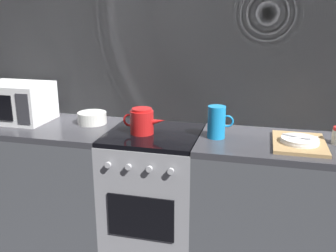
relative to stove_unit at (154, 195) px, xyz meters
The scene contains 10 objects.
ground_plane 0.45m from the stove_unit, 90.00° to the left, with size 8.00×8.00×0.00m, color #2D2D33.
back_wall 0.82m from the stove_unit, 90.00° to the left, with size 3.60×0.05×2.40m.
counter_left 0.90m from the stove_unit, behind, with size 1.20×0.60×0.90m.
stove_unit is the anchor object (origin of this frame).
counter_right 0.90m from the stove_unit, ahead, with size 1.20×0.60×0.90m.
microwave 1.18m from the stove_unit, behind, with size 0.46×0.35×0.27m.
kettle 0.54m from the stove_unit, 149.69° to the right, with size 0.28×0.15×0.17m.
mixing_bowl 0.69m from the stove_unit, 168.30° to the left, with size 0.20×0.20×0.08m, color silver.
pitcher 0.68m from the stove_unit, ahead, with size 0.16×0.11×0.20m.
dish_pile 1.01m from the stove_unit, ahead, with size 0.30×0.40×0.06m.
Camera 1 is at (0.66, -2.26, 1.64)m, focal length 40.65 mm.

